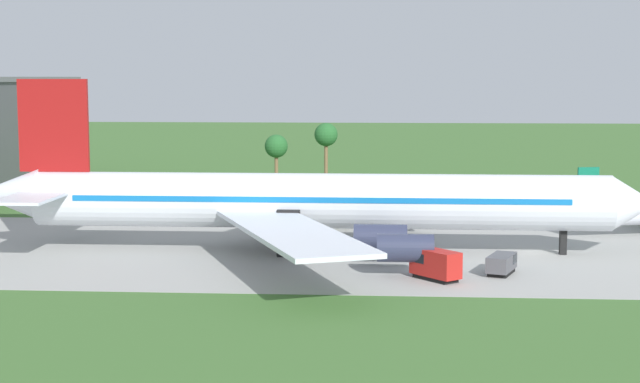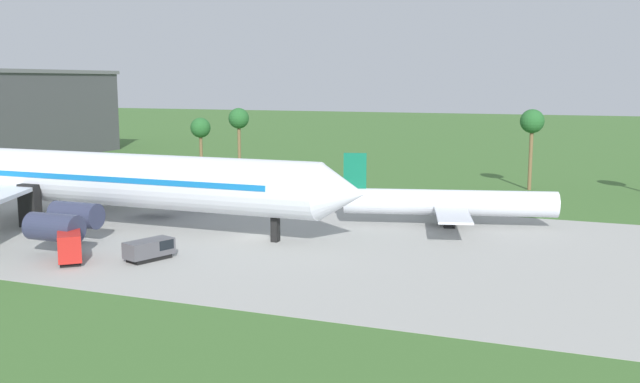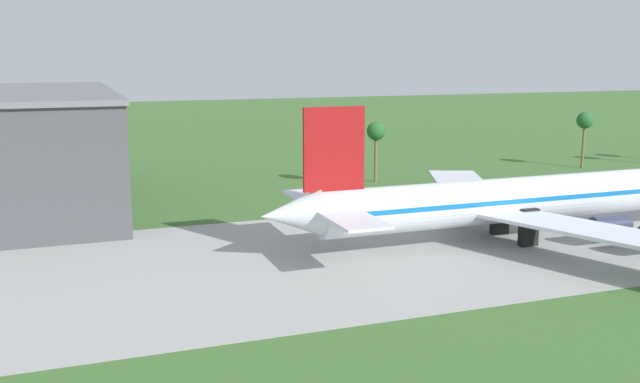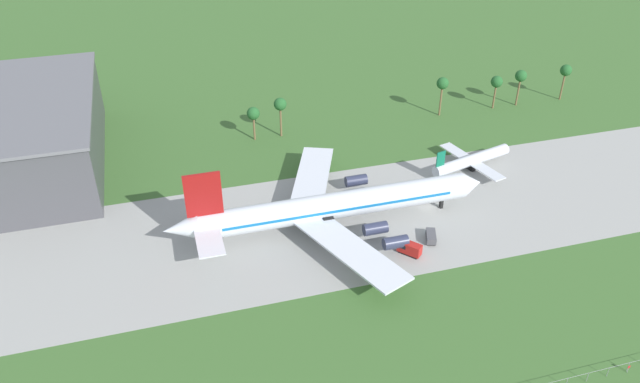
% 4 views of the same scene
% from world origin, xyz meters
% --- Properties ---
extents(jet_airliner, '(73.69, 59.18, 18.54)m').
position_xyz_m(jet_airliner, '(-24.21, -0.79, 5.47)').
color(jet_airliner, silver).
rests_on(jet_airliner, ground_plane).
extents(palm_tree_row, '(103.04, 3.60, 12.23)m').
position_xyz_m(palm_tree_row, '(21.03, 45.47, 9.22)').
color(palm_tree_row, brown).
rests_on(palm_tree_row, ground_plane).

